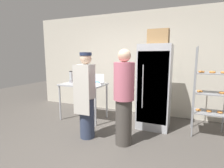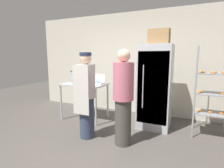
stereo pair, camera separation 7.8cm
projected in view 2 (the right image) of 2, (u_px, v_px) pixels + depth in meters
ground_plane at (96, 153)px, 2.84m from camera, size 14.00×14.00×0.00m
back_wall at (138, 64)px, 4.78m from camera, size 6.40×0.12×2.73m
refrigerator at (155, 87)px, 3.78m from camera, size 0.67×0.68×1.81m
baking_rack at (212, 93)px, 3.35m from camera, size 0.61×0.50×1.74m
prep_counter at (84, 88)px, 4.33m from camera, size 1.07×0.68×0.90m
donut_box at (98, 82)px, 4.21m from camera, size 0.29×0.20×0.24m
blender_pitcher at (72, 77)px, 4.53m from camera, size 0.11×0.11×0.29m
binder_stack at (81, 80)px, 4.38m from camera, size 0.28×0.23×0.14m
cardboard_storage_box at (159, 37)px, 3.59m from camera, size 0.42×0.33×0.31m
person_baker at (86, 94)px, 3.29m from camera, size 0.35×0.36×1.63m
person_customer at (123, 97)px, 3.02m from camera, size 0.36×0.36×1.68m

